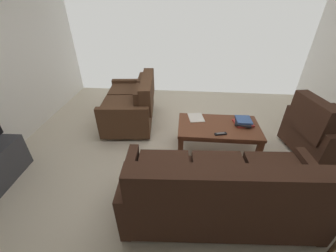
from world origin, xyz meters
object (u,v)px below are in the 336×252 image
at_px(tv_remote, 221,134).
at_px(coffee_table, 218,129).
at_px(loveseat_near, 132,104).
at_px(book_stack, 243,121).
at_px(sofa_main, 221,192).
at_px(loose_magazine, 196,117).
at_px(armchair_side, 322,133).

bearing_deg(tv_remote, coffee_table, -91.39).
bearing_deg(tv_remote, loveseat_near, -34.38).
bearing_deg(book_stack, coffee_table, 13.42).
bearing_deg(sofa_main, loveseat_near, -54.91).
relative_size(book_stack, loose_magazine, 1.14).
bearing_deg(loose_magazine, tv_remote, -63.41).
relative_size(sofa_main, book_stack, 6.44).
relative_size(coffee_table, loose_magazine, 4.24).
height_order(coffee_table, loose_magazine, loose_magazine).
bearing_deg(loveseat_near, coffee_table, 152.31).
bearing_deg(coffee_table, loveseat_near, -27.69).
xyz_separation_m(coffee_table, book_stack, (-0.35, -0.08, 0.10)).
height_order(loveseat_near, coffee_table, loveseat_near).
bearing_deg(armchair_side, loveseat_near, -13.67).
distance_m(loveseat_near, loose_magazine, 1.24).
bearing_deg(tv_remote, sofa_main, 83.93).
distance_m(coffee_table, armchair_side, 1.44).
relative_size(armchair_side, book_stack, 3.26).
height_order(loveseat_near, loose_magazine, loveseat_near).
distance_m(loveseat_near, tv_remote, 1.71).
bearing_deg(coffee_table, sofa_main, 84.85).
bearing_deg(armchair_side, coffee_table, 1.94).
bearing_deg(coffee_table, book_stack, -166.58).
height_order(sofa_main, armchair_side, sofa_main).
xyz_separation_m(armchair_side, tv_remote, (1.45, 0.27, 0.09)).
bearing_deg(sofa_main, tv_remote, -96.07).
distance_m(book_stack, tv_remote, 0.47).
height_order(book_stack, loose_magazine, book_stack).
xyz_separation_m(armchair_side, book_stack, (1.09, -0.03, 0.11)).
distance_m(sofa_main, tv_remote, 0.91).
xyz_separation_m(loveseat_near, loose_magazine, (-1.10, 0.55, 0.09)).
bearing_deg(loveseat_near, sofa_main, 125.09).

